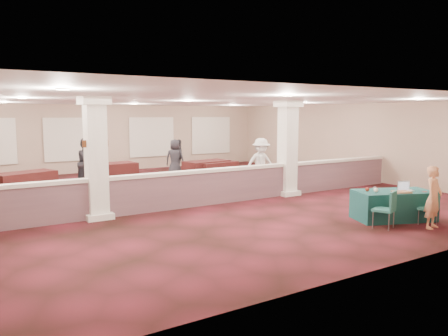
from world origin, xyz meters
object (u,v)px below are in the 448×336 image
woman (433,197)px  far_table_front_left (102,193)px  conf_chair_side (388,207)px  far_table_back_center (111,173)px  attendee_a (87,162)px  far_table_front_center (129,189)px  far_table_back_right (207,170)px  attendee_d (175,159)px  far_table_front_right (216,170)px  attendee_c (179,156)px  near_table (393,205)px  conf_chair_main (432,206)px  attendee_b (261,164)px  far_table_back_left (25,183)px

woman → far_table_front_left: size_ratio=0.91×
conf_chair_side → far_table_back_center: conf_chair_side is taller
conf_chair_side → attendee_a: 11.07m
attendee_a → far_table_back_center: bearing=-21.2°
far_table_front_center → far_table_back_right: far_table_back_right is taller
far_table_front_left → far_table_back_center: size_ratio=0.84×
conf_chair_side → far_table_back_right: conf_chair_side is taller
far_table_back_right → attendee_d: bearing=136.7°
far_table_front_center → attendee_d: 5.22m
far_table_back_center → attendee_a: attendee_a is taller
conf_chair_side → far_table_front_right: 9.27m
far_table_front_right → far_table_back_right: size_ratio=0.93×
woman → attendee_c: 12.81m
far_table_back_right → conf_chair_side: bearing=-92.1°
near_table → attendee_c: size_ratio=1.28×
conf_chair_main → far_table_front_left: 9.30m
far_table_back_center → far_table_back_right: far_table_back_center is taller
conf_chair_side → far_table_front_center: conf_chair_side is taller
attendee_b → attendee_d: bearing=123.0°
conf_chair_side → far_table_back_right: 9.45m
woman → attendee_a: (-5.48, 10.66, 0.17)m
far_table_front_left → attendee_a: (0.49, 3.56, 0.59)m
conf_chair_main → far_table_front_right: bearing=74.8°
far_table_back_right → far_table_back_center: bearing=164.5°
near_table → woman: woman is taller
far_table_front_right → far_table_back_center: far_table_back_center is taller
near_table → attendee_c: (-0.49, 11.73, 0.40)m
far_table_front_right → conf_chair_main: bearing=-87.0°
conf_chair_side → far_table_front_left: 8.24m
conf_chair_main → far_table_back_left: size_ratio=0.43×
attendee_a → attendee_b: (5.36, -3.86, 0.01)m
conf_chair_side → attendee_d: (-0.68, 10.40, 0.30)m
far_table_back_left → attendee_b: 8.33m
far_table_front_center → attendee_c: bearing=51.3°
far_table_front_left → attendee_c: (5.41, 5.70, 0.44)m
far_table_front_center → attendee_d: (3.48, 3.87, 0.46)m
far_table_front_left → attendee_b: (5.85, -0.30, 0.60)m
attendee_b → far_table_front_center: bearing=-170.5°
far_table_back_right → far_table_back_left: bearing=179.0°
far_table_front_center → attendee_b: (5.00, -0.30, 0.56)m
near_table → far_table_back_left: bearing=151.5°
woman → far_table_front_center: (-5.11, 7.10, -0.38)m
woman → far_table_back_center: bearing=98.7°
near_table → attendee_d: (-1.58, 9.89, 0.46)m
woman → far_table_back_right: 10.03m
near_table → attendee_a: (-5.42, 9.59, 0.55)m
far_table_front_right → attendee_c: size_ratio=1.16×
attendee_a → attendee_d: attendee_a is taller
far_table_front_center → far_table_front_right: 5.56m
attendee_a → attendee_b: attendee_b is taller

